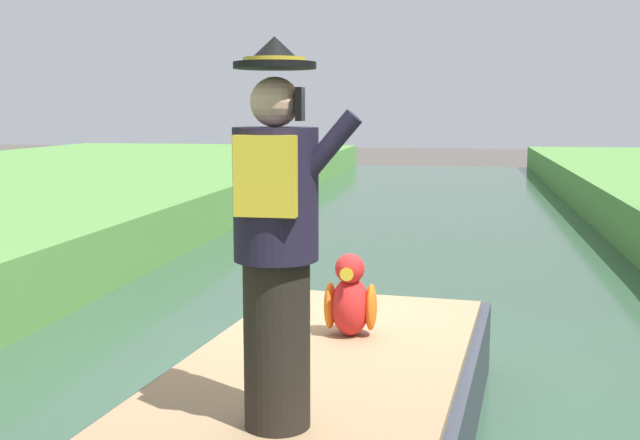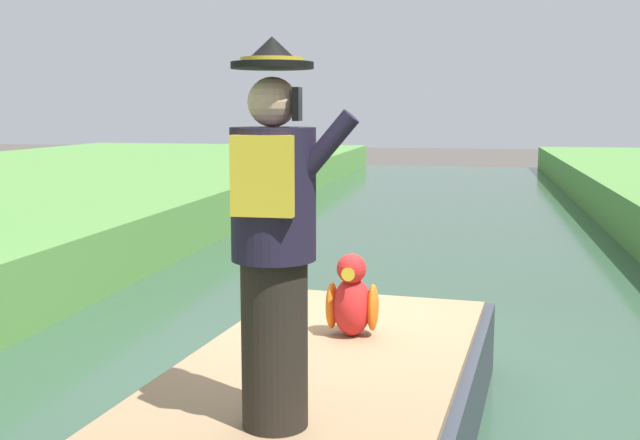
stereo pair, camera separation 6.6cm
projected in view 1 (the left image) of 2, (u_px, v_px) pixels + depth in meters
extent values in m
plane|color=#4C4742|center=(348.00, 399.00, 6.02)|extent=(80.00, 80.00, 0.00)
cube|color=#33513D|center=(348.00, 393.00, 6.01)|extent=(6.41, 48.00, 0.10)
cube|color=#333842|center=(315.00, 422.00, 4.62)|extent=(2.18, 4.35, 0.56)
cube|color=#997A56|center=(315.00, 373.00, 4.58)|extent=(2.00, 4.00, 0.05)
cylinder|color=black|center=(277.00, 344.00, 3.70)|extent=(0.32, 0.32, 0.82)
cylinder|color=black|center=(276.00, 194.00, 3.60)|extent=(0.40, 0.40, 0.62)
cube|color=gold|center=(265.00, 176.00, 3.40)|extent=(0.28, 0.06, 0.36)
sphere|color=#DBA884|center=(275.00, 102.00, 3.54)|extent=(0.23, 0.23, 0.23)
cylinder|color=black|center=(275.00, 65.00, 3.52)|extent=(0.38, 0.38, 0.03)
cone|color=black|center=(275.00, 50.00, 3.51)|extent=(0.26, 0.26, 0.12)
cylinder|color=gold|center=(275.00, 60.00, 3.51)|extent=(0.29, 0.29, 0.02)
cylinder|color=black|center=(321.00, 157.00, 3.50)|extent=(0.38, 0.09, 0.43)
cube|color=black|center=(300.00, 104.00, 3.46)|extent=(0.03, 0.08, 0.15)
ellipsoid|color=red|center=(350.00, 306.00, 5.24)|extent=(0.26, 0.32, 0.40)
sphere|color=red|center=(350.00, 268.00, 5.16)|extent=(0.20, 0.20, 0.20)
cone|color=yellow|center=(348.00, 273.00, 5.07)|extent=(0.09, 0.09, 0.09)
ellipsoid|color=orange|center=(330.00, 305.00, 5.27)|extent=(0.08, 0.20, 0.32)
ellipsoid|color=orange|center=(371.00, 307.00, 5.22)|extent=(0.08, 0.20, 0.32)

